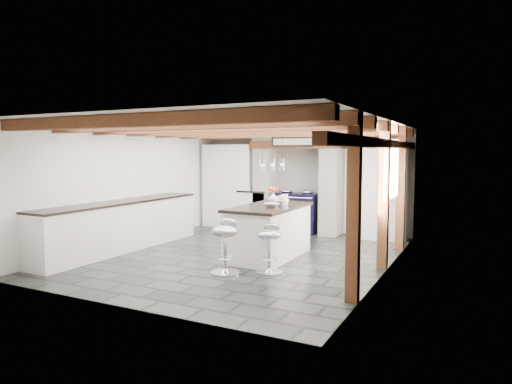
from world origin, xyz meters
The scene contains 6 objects.
ground centered at (0.00, 0.00, 0.00)m, with size 6.00×6.00×0.00m, color black.
room_shell centered at (-0.61, 1.42, 1.07)m, with size 6.00×6.03×6.00m.
range_cooker centered at (0.00, 2.68, 0.47)m, with size 1.00×0.63×0.99m.
kitchen_island centered at (0.50, 0.11, 0.46)m, with size 0.95×1.82×1.20m.
bar_stool_near centered at (0.95, -0.84, 0.47)m, with size 0.45×0.45×0.75m.
bar_stool_far centered at (0.38, -1.17, 0.51)m, with size 0.45×0.45×0.83m.
Camera 1 is at (3.81, -6.97, 1.82)m, focal length 32.00 mm.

